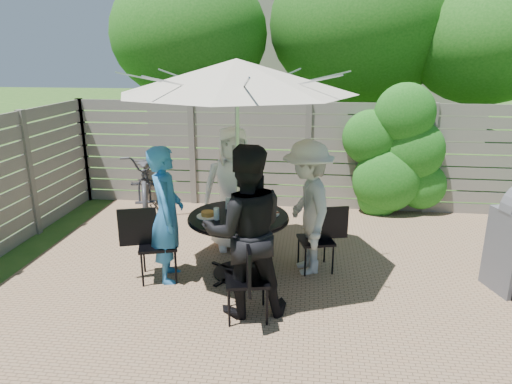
# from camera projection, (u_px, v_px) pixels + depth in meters

# --- Properties ---
(backyard_envelope) EXTENTS (60.00, 60.00, 5.00)m
(backyard_envelope) POSITION_uv_depth(u_px,v_px,m) (316.00, 53.00, 14.15)
(backyard_envelope) COLOR #295219
(backyard_envelope) RESTS_ON ground
(patio_table) EXTENTS (1.42, 1.42, 0.77)m
(patio_table) POSITION_uv_depth(u_px,v_px,m) (239.00, 234.00, 5.44)
(patio_table) COLOR black
(patio_table) RESTS_ON ground
(umbrella) EXTENTS (3.19, 3.19, 2.55)m
(umbrella) POSITION_uv_depth(u_px,v_px,m) (237.00, 76.00, 4.91)
(umbrella) COLOR silver
(umbrella) RESTS_ON ground
(chair_back) EXTENTS (0.50, 0.66, 0.86)m
(chair_back) POSITION_uv_depth(u_px,v_px,m) (233.00, 226.00, 6.44)
(chair_back) COLOR black
(chair_back) RESTS_ON ground
(person_back) EXTENTS (0.94, 0.73, 1.70)m
(person_back) POSITION_uv_depth(u_px,v_px,m) (233.00, 189.00, 6.14)
(person_back) COLOR white
(person_back) RESTS_ON ground
(chair_left) EXTENTS (0.70, 0.55, 0.91)m
(chair_left) POSITION_uv_depth(u_px,v_px,m) (158.00, 258.00, 5.41)
(chair_left) COLOR black
(chair_left) RESTS_ON ground
(person_left) EXTENTS (0.52, 0.67, 1.63)m
(person_left) POSITION_uv_depth(u_px,v_px,m) (167.00, 215.00, 5.27)
(person_left) COLOR #2A74BA
(person_left) RESTS_ON ground
(chair_front) EXTENTS (0.51, 0.68, 0.89)m
(chair_front) POSITION_uv_depth(u_px,v_px,m) (247.00, 294.00, 4.61)
(chair_front) COLOR black
(chair_front) RESTS_ON ground
(person_front) EXTENTS (1.01, 0.87, 1.79)m
(person_front) POSITION_uv_depth(u_px,v_px,m) (245.00, 232.00, 4.55)
(person_front) COLOR black
(person_front) RESTS_ON ground
(chair_right) EXTENTS (0.63, 0.49, 0.83)m
(chair_right) POSITION_uv_depth(u_px,v_px,m) (316.00, 252.00, 5.64)
(chair_right) COLOR black
(chair_right) RESTS_ON ground
(person_right) EXTENTS (0.85, 1.19, 1.65)m
(person_right) POSITION_uv_depth(u_px,v_px,m) (307.00, 208.00, 5.46)
(person_right) COLOR #B7B6B2
(person_right) RESTS_ON ground
(plate_back) EXTENTS (0.26, 0.26, 0.06)m
(plate_back) POSITION_uv_depth(u_px,v_px,m) (236.00, 204.00, 5.71)
(plate_back) COLOR white
(plate_back) RESTS_ON patio_table
(plate_left) EXTENTS (0.26, 0.26, 0.06)m
(plate_left) POSITION_uv_depth(u_px,v_px,m) (208.00, 215.00, 5.33)
(plate_left) COLOR white
(plate_left) RESTS_ON patio_table
(plate_front) EXTENTS (0.26, 0.26, 0.06)m
(plate_front) POSITION_uv_depth(u_px,v_px,m) (241.00, 224.00, 5.03)
(plate_front) COLOR white
(plate_front) RESTS_ON patio_table
(plate_right) EXTENTS (0.26, 0.26, 0.06)m
(plate_right) POSITION_uv_depth(u_px,v_px,m) (269.00, 212.00, 5.41)
(plate_right) COLOR white
(plate_right) RESTS_ON patio_table
(plate_extra) EXTENTS (0.24, 0.24, 0.06)m
(plate_extra) POSITION_uv_depth(u_px,v_px,m) (257.00, 222.00, 5.10)
(plate_extra) COLOR white
(plate_extra) RESTS_ON patio_table
(glass_back) EXTENTS (0.07, 0.07, 0.14)m
(glass_back) POSITION_uv_depth(u_px,v_px,m) (228.00, 203.00, 5.59)
(glass_back) COLOR silver
(glass_back) RESTS_ON patio_table
(glass_left) EXTENTS (0.07, 0.07, 0.14)m
(glass_left) POSITION_uv_depth(u_px,v_px,m) (217.00, 214.00, 5.22)
(glass_left) COLOR silver
(glass_left) RESTS_ON patio_table
(glass_front) EXTENTS (0.07, 0.07, 0.14)m
(glass_front) POSITION_uv_depth(u_px,v_px,m) (250.00, 217.00, 5.12)
(glass_front) COLOR silver
(glass_front) RESTS_ON patio_table
(glass_right) EXTENTS (0.07, 0.07, 0.14)m
(glass_right) POSITION_uv_depth(u_px,v_px,m) (259.00, 206.00, 5.48)
(glass_right) COLOR silver
(glass_right) RESTS_ON patio_table
(syrup_jug) EXTENTS (0.09, 0.09, 0.16)m
(syrup_jug) POSITION_uv_depth(u_px,v_px,m) (233.00, 208.00, 5.39)
(syrup_jug) COLOR #59280C
(syrup_jug) RESTS_ON patio_table
(coffee_cup) EXTENTS (0.08, 0.08, 0.12)m
(coffee_cup) POSITION_uv_depth(u_px,v_px,m) (245.00, 204.00, 5.58)
(coffee_cup) COLOR #C6B293
(coffee_cup) RESTS_ON patio_table
(bicycle) EXTENTS (1.34, 2.15, 1.07)m
(bicycle) POSITION_uv_depth(u_px,v_px,m) (146.00, 180.00, 7.79)
(bicycle) COLOR #333338
(bicycle) RESTS_ON ground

